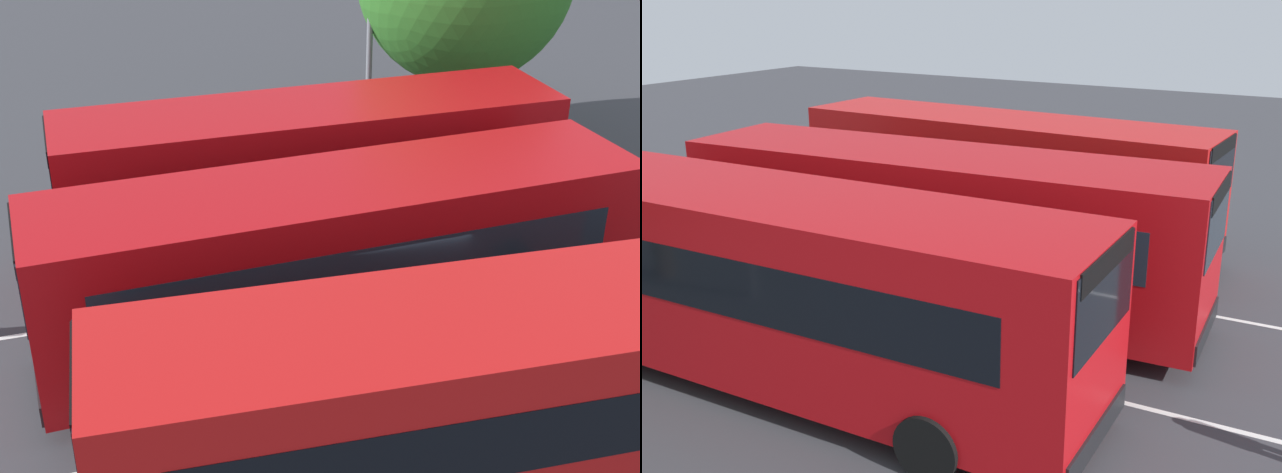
% 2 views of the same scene
% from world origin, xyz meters
% --- Properties ---
extents(ground_plane, '(72.91, 72.91, 0.00)m').
position_xyz_m(ground_plane, '(0.00, 0.00, 0.00)').
color(ground_plane, '#38383D').
extents(bus_far_left, '(10.62, 3.00, 3.19)m').
position_xyz_m(bus_far_left, '(0.18, -3.89, 1.75)').
color(bus_far_left, '#B70C11').
rests_on(bus_far_left, ground).
extents(bus_center_left, '(10.69, 3.37, 3.19)m').
position_xyz_m(bus_center_left, '(0.65, -0.05, 1.75)').
color(bus_center_left, '#B70C11').
rests_on(bus_center_left, ground).
extents(bus_center_right, '(10.57, 2.84, 3.19)m').
position_xyz_m(bus_center_right, '(-0.16, 4.27, 1.75)').
color(bus_center_right, red).
rests_on(bus_center_right, ground).
extents(lane_stripe_outer_left, '(15.27, 0.81, 0.01)m').
position_xyz_m(lane_stripe_outer_left, '(0.00, -2.04, 0.00)').
color(lane_stripe_outer_left, silver).
rests_on(lane_stripe_outer_left, ground).
extents(lane_stripe_inner_left, '(15.27, 0.81, 0.01)m').
position_xyz_m(lane_stripe_inner_left, '(0.00, 2.04, 0.00)').
color(lane_stripe_inner_left, silver).
rests_on(lane_stripe_inner_left, ground).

